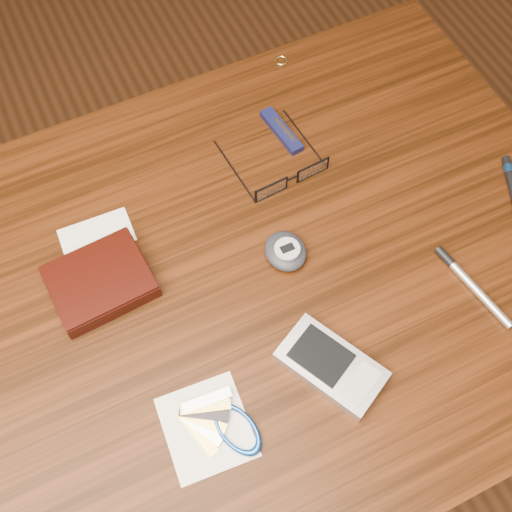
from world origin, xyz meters
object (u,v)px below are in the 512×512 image
(silver_pen, at_px, (467,280))
(pocket_knife, at_px, (281,131))
(pedometer, at_px, (286,251))
(wallet_and_card, at_px, (100,280))
(notepad_keys, at_px, (221,426))
(eyeglasses, at_px, (289,176))
(pda_phone, at_px, (331,366))
(desk, at_px, (232,316))

(silver_pen, bearing_deg, pocket_knife, 108.31)
(pedometer, bearing_deg, silver_pen, -35.26)
(wallet_and_card, distance_m, silver_pen, 0.47)
(wallet_and_card, xyz_separation_m, notepad_keys, (0.06, -0.23, -0.01))
(wallet_and_card, bearing_deg, eyeglasses, 7.85)
(pedometer, relative_size, pocket_knife, 0.70)
(wallet_and_card, xyz_separation_m, pda_phone, (0.21, -0.22, -0.00))
(desk, bearing_deg, pedometer, 5.48)
(wallet_and_card, bearing_deg, pedometer, -15.16)
(wallet_and_card, xyz_separation_m, pedometer, (0.23, -0.06, -0.00))
(pedometer, distance_m, silver_pen, 0.24)
(wallet_and_card, bearing_deg, desk, -25.58)
(eyeglasses, relative_size, silver_pen, 0.98)
(pocket_knife, distance_m, silver_pen, 0.34)
(pda_phone, xyz_separation_m, pedometer, (0.02, 0.16, 0.00))
(pedometer, bearing_deg, desk, -174.52)
(notepad_keys, height_order, pocket_knife, notepad_keys)
(eyeglasses, bearing_deg, notepad_keys, -129.77)
(wallet_and_card, height_order, notepad_keys, wallet_and_card)
(pocket_knife, bearing_deg, pedometer, -115.19)
(desk, bearing_deg, notepad_keys, -117.75)
(desk, xyz_separation_m, notepad_keys, (-0.08, -0.16, 0.11))
(wallet_and_card, distance_m, eyeglasses, 0.29)
(wallet_and_card, distance_m, pedometer, 0.24)
(eyeglasses, bearing_deg, pedometer, -119.28)
(notepad_keys, xyz_separation_m, pocket_knife, (0.26, 0.35, 0.00))
(pda_phone, height_order, pocket_knife, pda_phone)
(pda_phone, distance_m, pocket_knife, 0.36)
(desk, bearing_deg, eyeglasses, 38.07)
(pocket_knife, relative_size, silver_pen, 0.67)
(pda_phone, relative_size, pedometer, 2.27)
(silver_pen, bearing_deg, pda_phone, -173.18)
(desk, relative_size, pedometer, 15.99)
(silver_pen, bearing_deg, notepad_keys, -174.77)
(desk, height_order, notepad_keys, notepad_keys)
(wallet_and_card, relative_size, notepad_keys, 1.34)
(eyeglasses, height_order, notepad_keys, eyeglasses)
(eyeglasses, relative_size, pda_phone, 0.92)
(desk, xyz_separation_m, eyeglasses, (0.14, 0.11, 0.11))
(pocket_knife, bearing_deg, pda_phone, -107.26)
(eyeglasses, height_order, silver_pen, eyeglasses)
(pocket_knife, bearing_deg, notepad_keys, -125.86)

